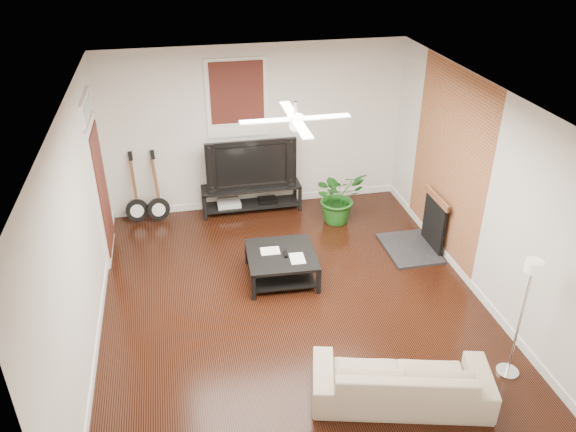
% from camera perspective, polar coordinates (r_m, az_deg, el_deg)
% --- Properties ---
extents(room, '(5.01, 6.01, 2.81)m').
position_cam_1_polar(room, '(6.87, 0.68, 0.24)').
color(room, black).
rests_on(room, ground).
extents(brick_accent, '(0.02, 2.20, 2.80)m').
position_cam_1_polar(brick_accent, '(8.53, 15.80, 5.04)').
color(brick_accent, '#A45C35').
rests_on(brick_accent, floor).
extents(fireplace, '(0.80, 1.10, 0.92)m').
position_cam_1_polar(fireplace, '(8.81, 13.32, -0.66)').
color(fireplace, black).
rests_on(fireplace, floor).
extents(window_back, '(1.00, 0.06, 1.30)m').
position_cam_1_polar(window_back, '(9.33, -5.14, 11.69)').
color(window_back, '#35110E').
rests_on(window_back, wall_back).
extents(door_left, '(0.08, 1.00, 2.50)m').
position_cam_1_polar(door_left, '(8.59, -18.46, 3.71)').
color(door_left, white).
rests_on(door_left, wall_left).
extents(tv_stand, '(1.68, 0.45, 0.47)m').
position_cam_1_polar(tv_stand, '(9.82, -3.70, 1.83)').
color(tv_stand, black).
rests_on(tv_stand, floor).
extents(tv, '(1.51, 0.20, 0.87)m').
position_cam_1_polar(tv, '(9.55, -3.84, 5.46)').
color(tv, black).
rests_on(tv, tv_stand).
extents(coffee_table, '(1.00, 1.00, 0.40)m').
position_cam_1_polar(coffee_table, '(8.06, -0.67, -4.99)').
color(coffee_table, black).
rests_on(coffee_table, floor).
extents(sofa, '(2.00, 1.18, 0.55)m').
position_cam_1_polar(sofa, '(6.38, 11.33, -15.74)').
color(sofa, tan).
rests_on(sofa, floor).
extents(floor_lamp, '(0.31, 0.31, 1.53)m').
position_cam_1_polar(floor_lamp, '(6.70, 22.32, -9.61)').
color(floor_lamp, silver).
rests_on(floor_lamp, floor).
extents(potted_plant, '(0.98, 0.90, 0.92)m').
position_cam_1_polar(potted_plant, '(9.39, 5.08, 1.97)').
color(potted_plant, '#1D5D1A').
rests_on(potted_plant, floor).
extents(guitar_left, '(0.41, 0.32, 1.22)m').
position_cam_1_polar(guitar_left, '(9.58, -15.21, 2.61)').
color(guitar_left, black).
rests_on(guitar_left, floor).
extents(guitar_right, '(0.43, 0.35, 1.22)m').
position_cam_1_polar(guitar_right, '(9.54, -13.13, 2.75)').
color(guitar_right, black).
rests_on(guitar_right, floor).
extents(ceiling_fan, '(1.24, 1.24, 0.32)m').
position_cam_1_polar(ceiling_fan, '(6.38, 0.74, 9.73)').
color(ceiling_fan, white).
rests_on(ceiling_fan, ceiling).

